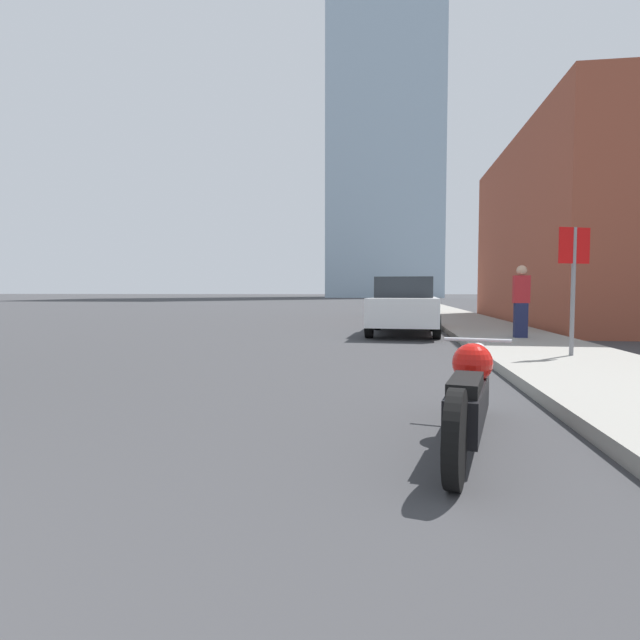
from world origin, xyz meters
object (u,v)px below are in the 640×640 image
parked_car_red (396,296)px  parked_car_white (404,306)px  motorcycle (469,395)px  parked_car_yellow (393,295)px  pedestrian (521,301)px  stop_sign (574,268)px  parked_car_silver (399,297)px  parked_car_black (393,295)px

parked_car_red → parked_car_white: bearing=-94.2°
motorcycle → parked_car_white: 10.41m
parked_car_white → parked_car_yellow: size_ratio=1.07×
parked_car_red → pedestrian: size_ratio=2.78×
motorcycle → stop_sign: size_ratio=1.17×
motorcycle → parked_car_silver: size_ratio=0.56×
parked_car_yellow → parked_car_black: parked_car_yellow is taller
motorcycle → parked_car_yellow: 47.11m
motorcycle → pedestrian: bearing=86.9°
parked_car_yellow → pedestrian: 39.17m
parked_car_white → pedestrian: size_ratio=2.74×
motorcycle → parked_car_yellow: size_ratio=0.58×
parked_car_red → stop_sign: stop_sign is taller
parked_car_silver → parked_car_yellow: size_ratio=1.04×
parked_car_red → parked_car_silver: bearing=-93.9°
parked_car_silver → parked_car_yellow: (-0.20, 23.99, -0.07)m
pedestrian → motorcycle: bearing=-106.5°
motorcycle → parked_car_black: parked_car_black is taller
parked_car_red → parked_car_yellow: parked_car_red is taller
parked_car_yellow → parked_car_silver: bearing=-91.3°
parked_car_silver → stop_sign: (2.54, -18.37, 0.71)m
parked_car_white → parked_car_yellow: parked_car_yellow is taller
motorcycle → parked_car_silver: (-0.14, 23.12, 0.52)m
parked_car_red → parked_car_yellow: bearing=86.7°
motorcycle → parked_car_yellow: (-0.34, 47.11, 0.45)m
motorcycle → parked_car_black: bearing=103.7°
parked_car_yellow → parked_car_white: bearing=-91.6°
parked_car_white → stop_sign: 6.28m
parked_car_black → pedestrian: size_ratio=2.76×
parked_car_red → parked_car_yellow: (-0.17, 12.23, -0.01)m
parked_car_yellow → pedestrian: pedestrian is taller
motorcycle → pedestrian: (2.39, 8.04, 0.62)m
parked_car_silver → parked_car_black: bearing=90.4°
parked_car_white → pedestrian: 3.53m
parked_car_black → pedestrian: 51.23m
parked_car_red → parked_car_black: (-0.15, 24.32, -0.09)m
parked_car_white → parked_car_yellow: 36.71m
parked_car_black → parked_car_yellow: bearing=-88.5°
stop_sign → parked_car_yellow: bearing=93.7°
parked_car_black → stop_sign: 54.52m
stop_sign → pedestrian: size_ratio=1.27×
parked_car_silver → stop_sign: stop_sign is taller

